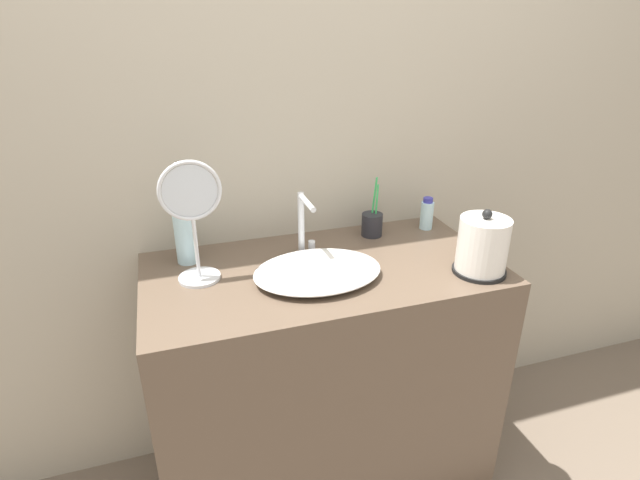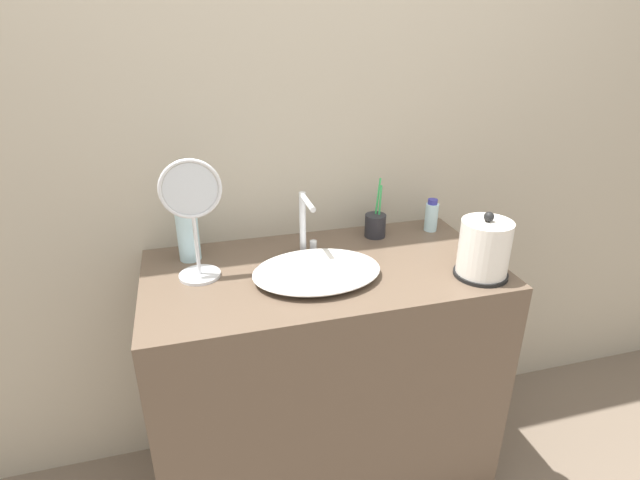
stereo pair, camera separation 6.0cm
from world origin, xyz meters
name	(u,v)px [view 1 (the left image)]	position (x,y,z in m)	size (l,w,h in m)	color
wall_back	(295,126)	(0.00, 0.61, 1.30)	(6.00, 0.04, 2.60)	#ADA38E
vanity_counter	(323,379)	(0.00, 0.29, 0.45)	(1.14, 0.59, 0.91)	brown
sink_basin	(318,271)	(-0.04, 0.24, 0.93)	(0.40, 0.30, 0.05)	white
faucet	(304,221)	(-0.03, 0.40, 1.03)	(0.06, 0.15, 0.22)	silver
electric_kettle	(482,248)	(0.46, 0.12, 0.99)	(0.17, 0.17, 0.21)	black
toothbrush_cup	(372,224)	(0.25, 0.49, 0.95)	(0.08, 0.08, 0.22)	#232328
lotion_bottle	(186,238)	(-0.41, 0.47, 0.99)	(0.07, 0.07, 0.20)	silver
shampoo_bottle	(427,214)	(0.47, 0.48, 0.96)	(0.05, 0.05, 0.12)	silver
vanity_mirror	(193,215)	(-0.39, 0.34, 1.12)	(0.18, 0.13, 0.38)	silver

